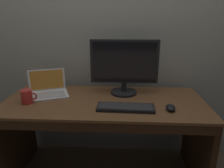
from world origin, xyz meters
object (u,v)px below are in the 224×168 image
(external_monitor, at_px, (124,67))
(wired_keyboard, at_px, (126,107))
(computer_mouse, at_px, (170,108))
(coffee_mug, at_px, (27,97))
(laptop_white, at_px, (48,91))

(external_monitor, xyz_separation_m, wired_keyboard, (0.01, -0.32, -0.23))
(external_monitor, relative_size, computer_mouse, 5.42)
(external_monitor, bearing_deg, computer_mouse, -43.28)
(coffee_mug, bearing_deg, laptop_white, 63.46)
(laptop_white, distance_m, computer_mouse, 1.04)
(external_monitor, height_order, wired_keyboard, external_monitor)
(external_monitor, height_order, coffee_mug, external_monitor)
(laptop_white, relative_size, computer_mouse, 3.72)
(wired_keyboard, relative_size, coffee_mug, 3.34)
(wired_keyboard, bearing_deg, computer_mouse, -0.67)
(laptop_white, height_order, wired_keyboard, laptop_white)
(external_monitor, distance_m, computer_mouse, 0.52)
(laptop_white, height_order, computer_mouse, laptop_white)
(external_monitor, bearing_deg, wired_keyboard, -87.53)
(wired_keyboard, distance_m, coffee_mug, 0.78)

